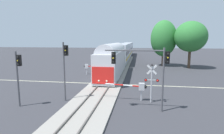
{
  "coord_description": "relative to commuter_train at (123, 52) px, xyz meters",
  "views": [
    {
      "loc": [
        4.41,
        -23.89,
        6.07
      ],
      "look_at": [
        0.38,
        2.52,
        2.0
      ],
      "focal_mm": 28.83,
      "sensor_mm": 36.0,
      "label": 1
    }
  ],
  "objects": [
    {
      "name": "ground_plane",
      "position": [
        -0.0,
        -24.76,
        -2.73
      ],
      "size": [
        220.0,
        220.0,
        0.0
      ],
      "primitive_type": "plane",
      "color": "#333338"
    },
    {
      "name": "road_centre_stripe",
      "position": [
        -0.0,
        -24.76,
        -2.73
      ],
      "size": [
        44.0,
        0.2,
        0.01
      ],
      "color": "beige",
      "rests_on": "ground"
    },
    {
      "name": "railway_track",
      "position": [
        -0.0,
        -24.76,
        -2.64
      ],
      "size": [
        4.4,
        80.0,
        0.32
      ],
      "color": "gray",
      "rests_on": "ground"
    },
    {
      "name": "commuter_train",
      "position": [
        0.0,
        0.0,
        0.0
      ],
      "size": [
        3.04,
        58.44,
        5.16
      ],
      "color": "silver",
      "rests_on": "railway_track"
    },
    {
      "name": "crossing_gate_near",
      "position": [
        4.2,
        -31.04,
        -1.33
      ],
      "size": [
        5.16,
        0.4,
        1.8
      ],
      "color": "#B7B7BC",
      "rests_on": "ground"
    },
    {
      "name": "crossing_signal_mast",
      "position": [
        5.62,
        -31.44,
        -0.39
      ],
      "size": [
        1.36,
        0.44,
        3.83
      ],
      "color": "#B2B2B7",
      "rests_on": "ground"
    },
    {
      "name": "crossing_gate_far",
      "position": [
        -3.91,
        -18.48,
        -1.34
      ],
      "size": [
        6.49,
        0.4,
        1.8
      ],
      "color": "#B7B7BC",
      "rests_on": "ground"
    },
    {
      "name": "traffic_signal_near_left",
      "position": [
        -6.24,
        -34.33,
        0.66
      ],
      "size": [
        0.53,
        0.38,
        5.06
      ],
      "color": "#4C4C51",
      "rests_on": "ground"
    },
    {
      "name": "traffic_signal_median",
      "position": [
        -2.74,
        -32.18,
        1.17
      ],
      "size": [
        0.53,
        0.38,
        5.85
      ],
      "color": "#4C4C51",
      "rests_on": "ground"
    },
    {
      "name": "traffic_signal_near_right",
      "position": [
        4.96,
        -33.56,
        1.38
      ],
      "size": [
        5.35,
        0.38,
        5.43
      ],
      "color": "#4C4C51",
      "rests_on": "ground"
    },
    {
      "name": "oak_far_right",
      "position": [
        9.81,
        -5.75,
        3.62
      ],
      "size": [
        5.81,
        5.81,
        10.46
      ],
      "color": "#4C3828",
      "rests_on": "ground"
    },
    {
      "name": "maple_right_background",
      "position": [
        15.0,
        -8.3,
        3.96
      ],
      "size": [
        6.64,
        6.64,
        9.93
      ],
      "color": "#4C3828",
      "rests_on": "ground"
    }
  ]
}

